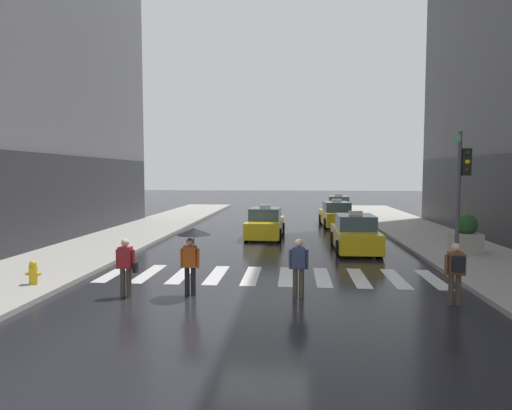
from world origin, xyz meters
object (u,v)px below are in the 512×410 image
taxi_fourth (338,207)px  pedestrian_with_backpack (456,269)px  pedestrian_with_handbag (126,264)px  taxi_third (336,215)px  taxi_lead (355,234)px  planter_near_corner (466,235)px  taxi_second (265,224)px  pedestrian_with_umbrella (192,243)px  fire_hydrant (33,272)px  pedestrian_plain_coat (298,264)px  traffic_light_pole (462,180)px

taxi_fourth → pedestrian_with_backpack: (0.50, -25.01, 0.25)m
pedestrian_with_handbag → taxi_third: bearing=66.6°
taxi_fourth → pedestrian_with_backpack: bearing=-88.9°
taxi_fourth → pedestrian_with_handbag: 26.35m
taxi_lead → planter_near_corner: taxi_lead is taller
pedestrian_with_backpack → taxi_third: bearing=94.6°
taxi_second → pedestrian_with_umbrella: 11.70m
fire_hydrant → pedestrian_with_backpack: bearing=-2.9°
taxi_third → pedestrian_with_handbag: taxi_third is taller
fire_hydrant → pedestrian_with_handbag: bearing=-10.3°
taxi_lead → pedestrian_plain_coat: 8.18m
taxi_second → pedestrian_with_handbag: size_ratio=2.79×
traffic_light_pole → taxi_lead: 5.64m
fire_hydrant → taxi_fourth: bearing=64.7°
traffic_light_pole → taxi_second: bearing=133.9°
taxi_second → taxi_fourth: bearing=68.1°
taxi_second → taxi_fourth: 14.11m
taxi_second → pedestrian_with_backpack: (5.77, -11.93, 0.25)m
taxi_fourth → pedestrian_with_backpack: size_ratio=2.79×
traffic_light_pole → pedestrian_plain_coat: (-5.75, -3.78, -2.32)m
pedestrian_with_umbrella → pedestrian_with_handbag: pedestrian_with_umbrella is taller
pedestrian_with_umbrella → pedestrian_plain_coat: size_ratio=1.18×
taxi_third → fire_hydrant: taxi_third is taller
taxi_third → pedestrian_with_backpack: 17.47m
taxi_second → traffic_light_pole: bearing=-46.1°
traffic_light_pole → pedestrian_with_umbrella: 9.72m
taxi_third → planter_near_corner: (4.51, -9.97, 0.15)m
taxi_third → planter_near_corner: size_ratio=2.89×
pedestrian_with_umbrella → fire_hydrant: bearing=176.8°
pedestrian_with_umbrella → taxi_fourth: bearing=75.1°
taxi_second → pedestrian_with_backpack: bearing=-64.2°
pedestrian_with_umbrella → planter_near_corner: size_ratio=1.21×
taxi_lead → taxi_third: size_ratio=0.98×
taxi_second → fire_hydrant: bearing=-119.0°
taxi_lead → planter_near_corner: (4.56, -0.75, 0.15)m
taxi_lead → taxi_third: same height
pedestrian_with_handbag → fire_hydrant: (-3.11, 0.57, -0.43)m
taxi_fourth → pedestrian_plain_coat: (-3.60, -24.56, 0.21)m
taxi_lead → taxi_fourth: (0.96, 16.82, 0.00)m
taxi_third → planter_near_corner: taxi_third is taller
pedestrian_plain_coat → fire_hydrant: bearing=178.8°
pedestrian_with_backpack → fire_hydrant: (-12.04, 0.61, -0.46)m
taxi_fourth → pedestrian_with_backpack: 25.02m
taxi_third → fire_hydrant: (-10.62, -16.80, -0.22)m
taxi_second → fire_hydrant: taxi_second is taller
taxi_third → pedestrian_with_backpack: size_ratio=2.80×
taxi_fourth → planter_near_corner: (3.60, -17.57, 0.15)m
pedestrian_with_umbrella → pedestrian_plain_coat: bearing=2.2°
taxi_third → fire_hydrant: 19.87m
pedestrian_plain_coat → taxi_third: bearing=81.0°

